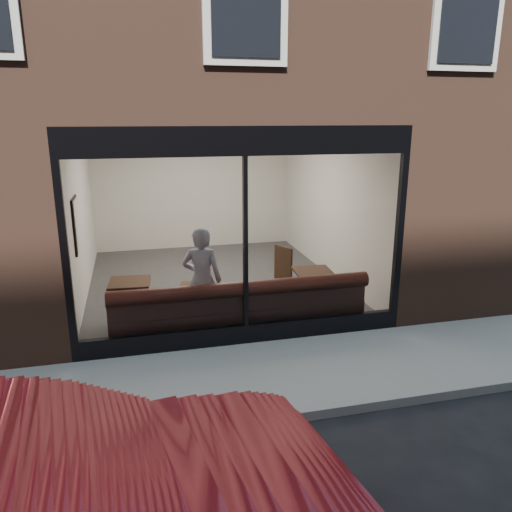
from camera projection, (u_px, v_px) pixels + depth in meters
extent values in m
plane|color=black|center=(286.00, 419.00, 5.67)|extent=(120.00, 120.00, 0.00)
cube|color=gray|center=(264.00, 376.00, 6.60)|extent=(40.00, 2.00, 0.01)
cube|color=gray|center=(288.00, 417.00, 5.61)|extent=(40.00, 0.10, 0.12)
cube|color=brown|center=(36.00, 192.00, 11.84)|extent=(2.50, 12.00, 3.20)
cube|color=brown|center=(331.00, 182.00, 13.59)|extent=(2.50, 12.00, 3.20)
cube|color=brown|center=(182.00, 174.00, 15.52)|extent=(5.00, 6.00, 3.20)
plane|color=#2D2D30|center=(214.00, 282.00, 10.34)|extent=(6.00, 6.00, 0.00)
plane|color=white|center=(210.00, 124.00, 9.48)|extent=(6.00, 6.00, 0.00)
plane|color=silver|center=(194.00, 187.00, 12.71)|extent=(5.00, 0.00, 5.00)
plane|color=silver|center=(81.00, 212.00, 9.33)|extent=(0.00, 6.00, 6.00)
plane|color=silver|center=(329.00, 201.00, 10.49)|extent=(0.00, 6.00, 6.00)
cube|color=black|center=(246.00, 334.00, 7.55)|extent=(5.00, 0.10, 0.30)
cube|color=black|center=(245.00, 141.00, 6.78)|extent=(5.00, 0.10, 0.40)
cube|color=black|center=(245.00, 244.00, 7.17)|extent=(0.06, 0.10, 2.50)
plane|color=white|center=(246.00, 245.00, 7.14)|extent=(4.80, 0.00, 4.80)
cube|color=#341813|center=(240.00, 319.00, 7.90)|extent=(4.00, 0.55, 0.45)
imported|color=#A2B2D4|center=(202.00, 280.00, 7.81)|extent=(0.72, 0.59, 1.70)
cube|color=black|center=(129.00, 282.00, 8.04)|extent=(0.70, 0.70, 0.04)
cube|color=black|center=(313.00, 272.00, 8.60)|extent=(0.68, 0.68, 0.04)
cube|color=black|center=(192.00, 286.00, 9.38)|extent=(0.58, 0.58, 0.04)
cube|color=black|center=(276.00, 284.00, 9.51)|extent=(0.63, 0.63, 0.04)
cube|color=white|center=(77.00, 225.00, 8.24)|extent=(0.02, 0.64, 0.86)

